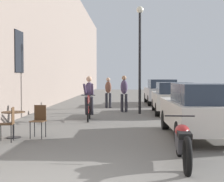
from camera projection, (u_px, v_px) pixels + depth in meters
The scene contains 12 objects.
building_facade_left at pixel (41, 24), 18.89m from camera, with size 0.54×68.00×9.12m.
cafe_table_mid at pixel (13, 119), 9.51m from camera, with size 0.64×0.64×0.72m.
cafe_chair_mid_toward_street at pixel (39, 119), 9.56m from camera, with size 0.42×0.42×0.89m.
cafe_chair_mid_toward_wall at pixel (9, 122), 8.92m from camera, with size 0.43×0.43×0.89m.
cyclist_on_bicycle at pixel (89, 99), 13.53m from camera, with size 0.52×1.76×1.74m.
pedestrian_near at pixel (124, 91), 16.73m from camera, with size 0.36×0.28×1.76m.
pedestrian_mid at pixel (108, 91), 18.85m from camera, with size 0.36×0.28×1.67m.
street_lamp at pixel (140, 46), 15.81m from camera, with size 0.32×0.32×4.90m.
parked_car_nearest at pixel (201, 110), 9.54m from camera, with size 1.81×4.22×1.50m.
parked_car_second at pixel (172, 97), 15.93m from camera, with size 1.80×4.10×1.44m.
parked_car_third at pixel (161, 91), 21.57m from camera, with size 1.88×4.37×1.55m.
parked_motorcycle at pixel (183, 143), 6.62m from camera, with size 0.62×2.15×0.92m.
Camera 1 is at (1.11, -4.86, 1.65)m, focal length 55.69 mm.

